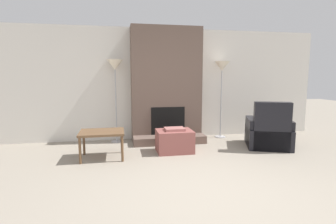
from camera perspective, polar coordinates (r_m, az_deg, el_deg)
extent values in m
plane|color=gray|center=(3.58, 8.66, -16.89)|extent=(24.00, 24.00, 0.00)
cube|color=silver|center=(6.32, -0.77, 6.08)|extent=(7.77, 0.06, 2.60)
cube|color=brown|center=(6.09, -0.37, 6.02)|extent=(1.61, 0.41, 2.60)
cube|color=brown|center=(5.86, 0.36, -6.05)|extent=(1.61, 0.39, 0.17)
cube|color=black|center=(5.96, 0.01, -1.91)|extent=(0.77, 0.02, 0.63)
cube|color=#8C4C47|center=(5.21, 1.42, -6.34)|extent=(0.70, 0.54, 0.43)
cube|color=#A56660|center=(5.16, 1.43, -3.73)|extent=(0.38, 0.30, 0.05)
cube|color=black|center=(6.01, 20.87, -5.05)|extent=(1.14, 1.18, 0.41)
cube|color=black|center=(5.60, 21.66, -3.00)|extent=(0.72, 0.44, 0.99)
cube|color=black|center=(6.06, 24.16, -4.22)|extent=(0.45, 0.83, 0.60)
cube|color=black|center=(5.94, 17.59, -4.15)|extent=(0.45, 0.83, 0.60)
cube|color=brown|center=(4.91, -14.20, -4.30)|extent=(0.79, 0.62, 0.04)
cylinder|color=brown|center=(4.74, -18.61, -8.03)|extent=(0.04, 0.04, 0.46)
cylinder|color=brown|center=(4.69, -9.91, -7.88)|extent=(0.04, 0.04, 0.46)
cylinder|color=brown|center=(5.26, -17.83, -6.43)|extent=(0.04, 0.04, 0.46)
cylinder|color=brown|center=(5.22, -10.03, -6.28)|extent=(0.04, 0.04, 0.46)
cylinder|color=#ADADB2|center=(6.14, -11.04, -6.30)|extent=(0.26, 0.26, 0.02)
cylinder|color=#ADADB2|center=(5.99, -11.25, 1.30)|extent=(0.03, 0.03, 1.62)
cone|color=silver|center=(5.96, -11.48, 10.08)|extent=(0.36, 0.36, 0.22)
cylinder|color=#ADADB2|center=(6.61, 11.28, -5.29)|extent=(0.26, 0.26, 0.02)
cylinder|color=#ADADB2|center=(6.48, 11.47, 1.72)|extent=(0.03, 0.03, 1.60)
cone|color=silver|center=(6.45, 11.69, 9.78)|extent=(0.36, 0.36, 0.22)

